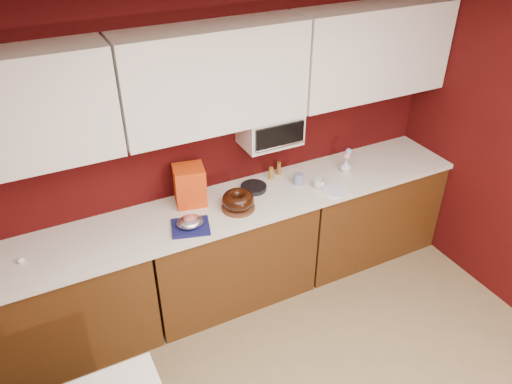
{
  "coord_description": "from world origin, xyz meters",
  "views": [
    {
      "loc": [
        -1.21,
        -0.94,
        3.02
      ],
      "look_at": [
        0.2,
        1.84,
        1.02
      ],
      "focal_mm": 35.0,
      "sensor_mm": 36.0,
      "label": 1
    }
  ],
  "objects": [
    {
      "name": "china_plate",
      "position": [
        0.85,
        1.73,
        0.91
      ],
      "size": [
        0.24,
        0.24,
        0.01
      ],
      "primitive_type": "cylinder",
      "rotation": [
        0.0,
        0.0,
        0.17
      ],
      "color": "white",
      "rests_on": "countertop"
    },
    {
      "name": "cake_base",
      "position": [
        0.06,
        1.86,
        0.91
      ],
      "size": [
        0.27,
        0.27,
        0.02
      ],
      "primitive_type": "cylinder",
      "rotation": [
        0.0,
        0.0,
        0.1
      ],
      "color": "brown",
      "rests_on": "countertop"
    },
    {
      "name": "roasted_ham",
      "position": [
        -0.34,
        1.79,
        0.98
      ],
      "size": [
        0.11,
        0.09,
        0.06
      ],
      "primitive_type": "ellipsoid",
      "rotation": [
        0.0,
        0.0,
        -0.2
      ],
      "color": "#C35E59",
      "rests_on": "foil_ham_nest"
    },
    {
      "name": "dark_pan",
      "position": [
        0.28,
        2.05,
        0.92
      ],
      "size": [
        0.26,
        0.26,
        0.04
      ],
      "primitive_type": "cylinder",
      "rotation": [
        0.0,
        0.0,
        -0.29
      ],
      "color": "black",
      "rests_on": "countertop"
    },
    {
      "name": "blue_jar",
      "position": [
        0.64,
        1.96,
        0.95
      ],
      "size": [
        0.1,
        0.1,
        0.09
      ],
      "primitive_type": "cylinder",
      "rotation": [
        0.0,
        0.0,
        -0.35
      ],
      "color": "navy",
      "rests_on": "countertop"
    },
    {
      "name": "flower_blue",
      "position": [
        1.13,
        1.98,
        1.07
      ],
      "size": [
        0.06,
        0.06,
        0.06
      ],
      "primitive_type": "sphere",
      "color": "#82A5D1",
      "rests_on": "flower_vase"
    },
    {
      "name": "flower_pink",
      "position": [
        1.1,
        1.96,
        1.05
      ],
      "size": [
        0.06,
        0.06,
        0.06
      ],
      "primitive_type": "sphere",
      "color": "pink",
      "rests_on": "flower_vase"
    },
    {
      "name": "base_cabinet_right",
      "position": [
        1.33,
        1.94,
        0.43
      ],
      "size": [
        1.31,
        0.58,
        0.86
      ],
      "primitive_type": "cube",
      "color": "#4E2C0F",
      "rests_on": "floor"
    },
    {
      "name": "base_cabinet_left",
      "position": [
        -1.33,
        1.94,
        0.43
      ],
      "size": [
        1.31,
        0.58,
        0.86
      ],
      "primitive_type": "cube",
      "color": "#4E2C0F",
      "rests_on": "floor"
    },
    {
      "name": "amber_bottle_tall",
      "position": [
        0.58,
        2.17,
        0.96
      ],
      "size": [
        0.04,
        0.04,
        0.11
      ],
      "primitive_type": "cylinder",
      "rotation": [
        0.0,
        0.0,
        0.28
      ],
      "color": "brown",
      "rests_on": "countertop"
    },
    {
      "name": "upper_cabinet_right",
      "position": [
        1.33,
        2.08,
        1.85
      ],
      "size": [
        1.31,
        0.33,
        0.7
      ],
      "primitive_type": "cube",
      "color": "white",
      "rests_on": "wall_back"
    },
    {
      "name": "toaster_oven_door",
      "position": [
        0.45,
        1.94,
        1.38
      ],
      "size": [
        0.4,
        0.02,
        0.18
      ],
      "primitive_type": "cube",
      "color": "black",
      "rests_on": "toaster_oven"
    },
    {
      "name": "toaster_oven_handle",
      "position": [
        0.45,
        1.93,
        1.3
      ],
      "size": [
        0.42,
        0.02,
        0.02
      ],
      "primitive_type": "cylinder",
      "rotation": [
        0.0,
        1.57,
        0.0
      ],
      "color": "silver",
      "rests_on": "toaster_oven"
    },
    {
      "name": "toaster_oven",
      "position": [
        0.45,
        2.1,
        1.38
      ],
      "size": [
        0.45,
        0.3,
        0.25
      ],
      "primitive_type": "cube",
      "color": "white",
      "rests_on": "upper_cabinet_center"
    },
    {
      "name": "ceiling",
      "position": [
        0.0,
        0.0,
        2.5
      ],
      "size": [
        4.0,
        4.5,
        0.02
      ],
      "primitive_type": "cube",
      "color": "white",
      "rests_on": "wall_back"
    },
    {
      "name": "coffee_mug",
      "position": [
        0.76,
        1.84,
        0.94
      ],
      "size": [
        0.09,
        0.09,
        0.09
      ],
      "primitive_type": "imported",
      "rotation": [
        0.0,
        0.0,
        0.16
      ],
      "color": "silver",
      "rests_on": "countertop"
    },
    {
      "name": "upper_cabinet_center",
      "position": [
        0.0,
        2.08,
        1.85
      ],
      "size": [
        1.31,
        0.33,
        0.7
      ],
      "primitive_type": "cube",
      "color": "white",
      "rests_on": "wall_back"
    },
    {
      "name": "pandoro_box",
      "position": [
        -0.23,
        2.1,
        1.05
      ],
      "size": [
        0.26,
        0.24,
        0.31
      ],
      "primitive_type": "cube",
      "rotation": [
        0.0,
        0.0,
        -0.2
      ],
      "color": "red",
      "rests_on": "countertop"
    },
    {
      "name": "flower_vase",
      "position": [
        1.1,
        1.96,
        0.96
      ],
      "size": [
        0.09,
        0.09,
        0.12
      ],
      "primitive_type": "imported",
      "rotation": [
        0.0,
        0.0,
        -0.19
      ],
      "color": "silver",
      "rests_on": "countertop"
    },
    {
      "name": "egg_right",
      "position": [
        -1.45,
        1.93,
        0.92
      ],
      "size": [
        0.06,
        0.05,
        0.04
      ],
      "primitive_type": "ellipsoid",
      "rotation": [
        0.0,
        0.0,
        0.21
      ],
      "color": "white",
      "rests_on": "countertop"
    },
    {
      "name": "amber_bottle",
      "position": [
        0.48,
        2.13,
        0.95
      ],
      "size": [
        0.05,
        0.05,
        0.11
      ],
      "primitive_type": "cylinder",
      "rotation": [
        0.0,
        0.0,
        0.43
      ],
      "color": "#96681B",
      "rests_on": "countertop"
    },
    {
      "name": "bundt_cake",
      "position": [
        0.06,
        1.86,
        0.98
      ],
      "size": [
        0.27,
        0.27,
        0.1
      ],
      "primitive_type": "torus",
      "rotation": [
        0.0,
        0.0,
        -0.15
      ],
      "color": "black",
      "rests_on": "cake_base"
    },
    {
      "name": "foil_ham_nest",
      "position": [
        -0.34,
        1.79,
        0.96
      ],
      "size": [
        0.23,
        0.21,
        0.07
      ],
      "primitive_type": "ellipsoid",
      "rotation": [
        0.0,
        0.0,
        0.32
      ],
      "color": "white",
      "rests_on": "navy_towel"
    },
    {
      "name": "countertop",
      "position": [
        0.0,
        1.94,
        0.88
      ],
      "size": [
        4.0,
        0.62,
        0.04
      ],
      "primitive_type": "cube",
      "color": "white",
      "rests_on": "base_cabinet_center"
    },
    {
      "name": "wall_back",
      "position": [
        0.0,
        2.25,
        1.25
      ],
      "size": [
        4.0,
        0.02,
        2.5
      ],
      "primitive_type": "cube",
      "color": "#3E0908",
      "rests_on": "floor"
    },
    {
      "name": "navy_towel",
      "position": [
        -0.34,
        1.79,
        0.91
      ],
      "size": [
        0.32,
        0.29,
        0.02
      ],
      "primitive_type": "cube",
      "rotation": [
        0.0,
        0.0,
        -0.28
      ],
      "color": "#151651",
      "rests_on": "countertop"
    },
    {
      "name": "base_cabinet_center",
      "position": [
        0.0,
        1.94,
        0.43
      ],
      "size": [
        1.31,
        0.58,
        0.86
      ],
      "primitive_type": "cube",
      "color": "#4E2C0F",
      "rests_on": "floor"
    }
  ]
}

